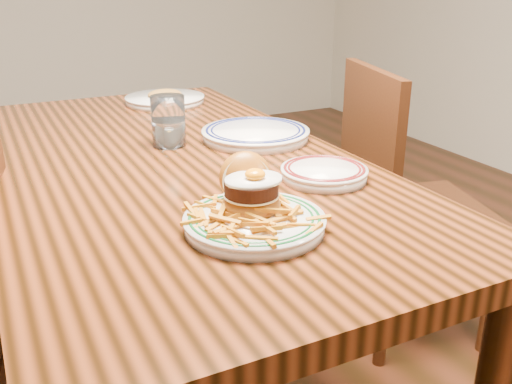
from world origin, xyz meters
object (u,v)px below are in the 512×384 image
table (170,190)px  side_plate (324,172)px  chair_right (401,199)px  main_plate (253,209)px

table → side_plate: (0.26, -0.31, 0.11)m
chair_right → table: bearing=17.0°
main_plate → table: bearing=107.2°
main_plate → side_plate: (0.25, 0.15, -0.02)m
side_plate → main_plate: bearing=-164.7°
chair_right → main_plate: bearing=47.2°
chair_right → side_plate: bearing=47.6°
side_plate → chair_right: bearing=16.4°
chair_right → side_plate: chair_right is taller
table → side_plate: bearing=-49.7°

